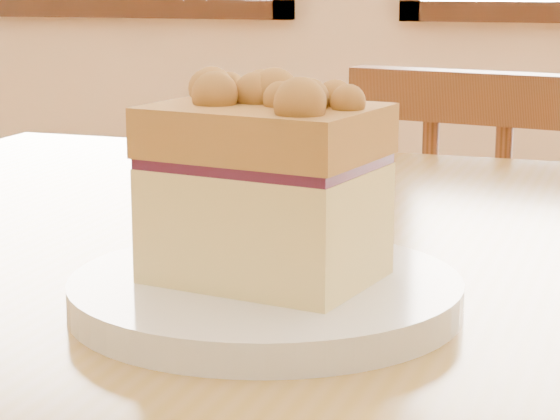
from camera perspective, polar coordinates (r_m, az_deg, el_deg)
name	(u,v)px	position (r m, az deg, el deg)	size (l,w,h in m)	color
cafe_chair_main	(524,397)	(1.36, 12.63, -9.54)	(0.45, 0.45, 0.83)	brown
plate	(265,295)	(0.56, -0.76, -4.44)	(0.20, 0.20, 0.02)	white
cake_slice	(263,180)	(0.55, -0.91, 1.60)	(0.13, 0.11, 0.11)	#F4D68A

